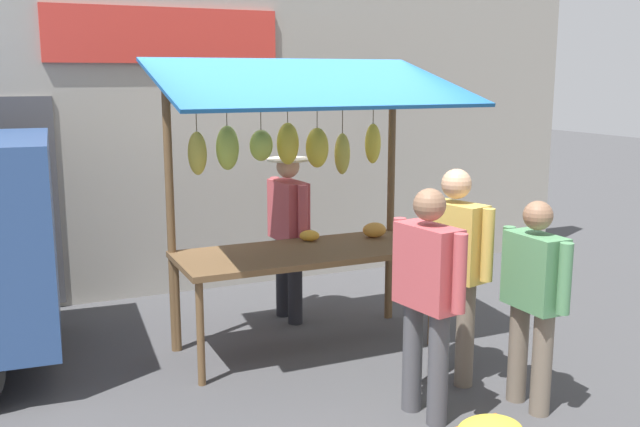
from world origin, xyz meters
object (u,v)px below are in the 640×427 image
(market_stall, at_px, (302,169))
(shopper_with_ponytail, at_px, (454,260))
(shopper_with_shopping_bag, at_px, (427,288))
(vendor_with_sunhat, at_px, (288,224))
(shopper_in_striped_shirt, at_px, (533,293))

(market_stall, height_order, shopper_with_ponytail, market_stall)
(shopper_with_shopping_bag, bearing_deg, vendor_with_sunhat, -6.54)
(market_stall, xyz_separation_m, vendor_with_sunhat, (-0.14, -0.68, -0.62))
(shopper_in_striped_shirt, height_order, shopper_with_shopping_bag, shopper_with_shopping_bag)
(shopper_with_ponytail, bearing_deg, shopper_in_striped_shirt, -174.19)
(shopper_in_striped_shirt, relative_size, shopper_with_ponytail, 0.90)
(market_stall, height_order, shopper_with_shopping_bag, market_stall)
(shopper_in_striped_shirt, height_order, shopper_with_ponytail, shopper_with_ponytail)
(vendor_with_sunhat, distance_m, shopper_with_ponytail, 1.94)
(vendor_with_sunhat, bearing_deg, shopper_with_shopping_bag, -1.94)
(market_stall, relative_size, vendor_with_sunhat, 1.55)
(market_stall, bearing_deg, vendor_with_sunhat, -101.79)
(shopper_in_striped_shirt, bearing_deg, shopper_with_ponytail, 19.91)
(vendor_with_sunhat, height_order, shopper_in_striped_shirt, vendor_with_sunhat)
(market_stall, xyz_separation_m, shopper_with_ponytail, (-0.76, 1.16, -0.60))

